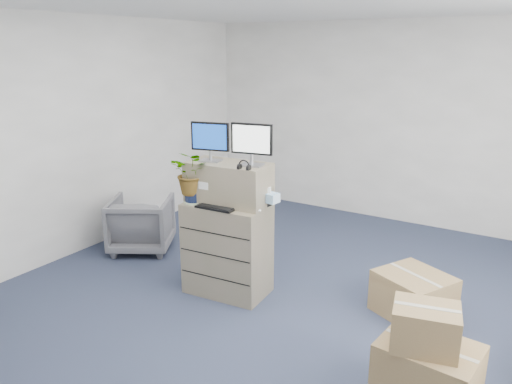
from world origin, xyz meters
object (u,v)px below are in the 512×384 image
at_px(monitor_left, 210,140).
at_px(keyboard, 216,207).
at_px(water_bottle, 237,194).
at_px(office_chair, 141,221).
at_px(filing_cabinet_lower, 227,248).
at_px(potted_plant, 193,179).
at_px(monitor_right, 252,142).

distance_m(monitor_left, keyboard, 0.66).
distance_m(water_bottle, office_chair, 1.82).
relative_size(keyboard, office_chair, 0.54).
xyz_separation_m(filing_cabinet_lower, keyboard, (-0.00, -0.17, 0.48)).
bearing_deg(monitor_left, filing_cabinet_lower, -15.07).
relative_size(keyboard, water_bottle, 1.79).
relative_size(monitor_left, keyboard, 0.98).
height_order(water_bottle, potted_plant, potted_plant).
height_order(filing_cabinet_lower, keyboard, keyboard).
bearing_deg(monitor_left, water_bottle, -10.83).
relative_size(filing_cabinet_lower, keyboard, 2.40).
relative_size(monitor_right, potted_plant, 0.85).
xyz_separation_m(filing_cabinet_lower, office_chair, (-1.55, 0.35, -0.11)).
bearing_deg(potted_plant, monitor_right, 18.77).
bearing_deg(monitor_left, office_chair, 152.11).
bearing_deg(monitor_right, filing_cabinet_lower, -178.11).
bearing_deg(office_chair, keyboard, 130.85).
bearing_deg(monitor_right, office_chair, 160.10).
bearing_deg(filing_cabinet_lower, water_bottle, 5.55).
distance_m(keyboard, office_chair, 1.73).
bearing_deg(keyboard, filing_cabinet_lower, 86.43).
height_order(monitor_left, water_bottle, monitor_left).
bearing_deg(office_chair, filing_cabinet_lower, 136.72).
xyz_separation_m(monitor_left, potted_plant, (-0.12, -0.14, -0.38)).
height_order(monitor_left, keyboard, monitor_left).
distance_m(keyboard, potted_plant, 0.38).
relative_size(water_bottle, office_chair, 0.30).
distance_m(monitor_left, office_chair, 1.84).
bearing_deg(office_chair, monitor_right, 140.25).
bearing_deg(monitor_left, monitor_right, -6.88).
xyz_separation_m(filing_cabinet_lower, monitor_left, (-0.19, 0.01, 1.09)).
distance_m(filing_cabinet_lower, keyboard, 0.51).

